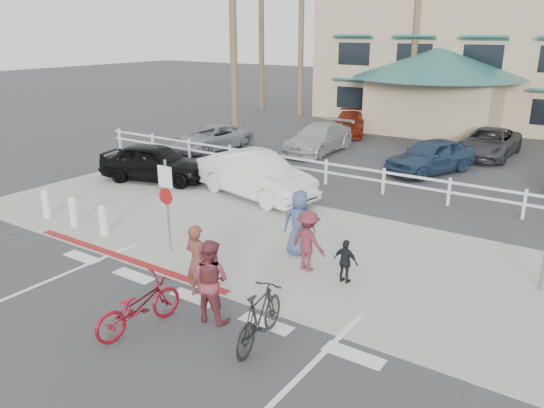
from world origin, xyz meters
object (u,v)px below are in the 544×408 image
Objects in this scene: bike_black at (260,317)px; sign_post at (167,202)px; car_red_compact at (156,162)px; bike_red at (139,306)px; car_white_sedan at (256,175)px.

sign_post is at bearing -35.33° from bike_black.
car_red_compact is at bearing 138.67° from sign_post.
sign_post is 4.02m from bike_red.
bike_black is (4.59, -2.24, -0.87)m from sign_post.
car_white_sedan is (-5.63, 7.68, 0.23)m from bike_black.
bike_red is 0.45× the size of car_red_compact.
bike_red is at bearing 12.89° from bike_black.
car_red_compact reaches higher than bike_black.
bike_red is at bearing -54.51° from sign_post.
bike_black is 0.43× the size of car_red_compact.
car_white_sedan is at bearing -61.62° from bike_red.
sign_post reaches higher than car_white_sedan.
sign_post is 1.44× the size of bike_red.
bike_black is 9.52m from car_white_sedan.
car_white_sedan reaches higher than bike_black.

